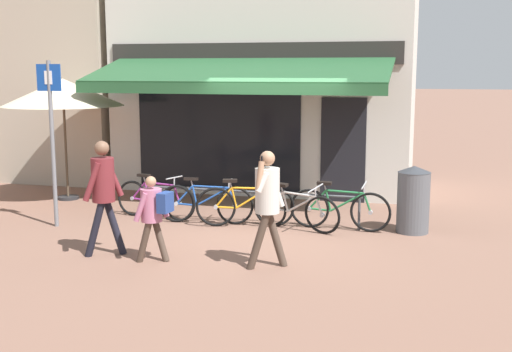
{
  "coord_description": "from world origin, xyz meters",
  "views": [
    {
      "loc": [
        2.66,
        -10.01,
        2.66
      ],
      "look_at": [
        0.14,
        -0.75,
        1.05
      ],
      "focal_mm": 45.0,
      "sensor_mm": 36.0,
      "label": 1
    }
  ],
  "objects_px": {
    "bicycle_blue": "(205,203)",
    "pedestrian_child": "(153,209)",
    "bicycle_purple": "(155,199)",
    "bicycle_green": "(339,209)",
    "litter_bin": "(413,199)",
    "pedestrian_adult": "(267,196)",
    "parking_sign": "(52,127)",
    "bicycle_silver": "(295,210)",
    "bicycle_orange": "(245,205)",
    "cafe_parasol": "(63,93)",
    "pedestrian_second_adult": "(103,186)"
  },
  "relations": [
    {
      "from": "bicycle_green",
      "to": "litter_bin",
      "type": "relative_size",
      "value": 1.54
    },
    {
      "from": "bicycle_silver",
      "to": "pedestrian_child",
      "type": "xyz_separation_m",
      "value": [
        -1.52,
        -2.25,
        0.4
      ]
    },
    {
      "from": "pedestrian_second_adult",
      "to": "parking_sign",
      "type": "distance_m",
      "value": 2.23
    },
    {
      "from": "bicycle_green",
      "to": "pedestrian_second_adult",
      "type": "bearing_deg",
      "value": -140.0
    },
    {
      "from": "pedestrian_adult",
      "to": "pedestrian_child",
      "type": "bearing_deg",
      "value": -2.69
    },
    {
      "from": "bicycle_purple",
      "to": "pedestrian_child",
      "type": "xyz_separation_m",
      "value": [
        1.08,
        -2.45,
        0.4
      ]
    },
    {
      "from": "litter_bin",
      "to": "parking_sign",
      "type": "distance_m",
      "value": 6.11
    },
    {
      "from": "pedestrian_adult",
      "to": "pedestrian_second_adult",
      "type": "xyz_separation_m",
      "value": [
        -2.39,
        -0.05,
        0.04
      ]
    },
    {
      "from": "bicycle_purple",
      "to": "pedestrian_second_adult",
      "type": "bearing_deg",
      "value": -74.14
    },
    {
      "from": "bicycle_blue",
      "to": "parking_sign",
      "type": "distance_m",
      "value": 2.87
    },
    {
      "from": "pedestrian_adult",
      "to": "pedestrian_second_adult",
      "type": "height_order",
      "value": "pedestrian_second_adult"
    },
    {
      "from": "pedestrian_adult",
      "to": "bicycle_purple",
      "type": "bearing_deg",
      "value": -49.4
    },
    {
      "from": "bicycle_purple",
      "to": "bicycle_green",
      "type": "height_order",
      "value": "bicycle_green"
    },
    {
      "from": "bicycle_silver",
      "to": "pedestrian_child",
      "type": "distance_m",
      "value": 2.75
    },
    {
      "from": "bicycle_blue",
      "to": "litter_bin",
      "type": "relative_size",
      "value": 1.54
    },
    {
      "from": "bicycle_purple",
      "to": "pedestrian_child",
      "type": "distance_m",
      "value": 2.71
    },
    {
      "from": "bicycle_purple",
      "to": "pedestrian_adult",
      "type": "bearing_deg",
      "value": -31.32
    },
    {
      "from": "pedestrian_second_adult",
      "to": "litter_bin",
      "type": "bearing_deg",
      "value": -157.45
    },
    {
      "from": "bicycle_silver",
      "to": "bicycle_purple",
      "type": "bearing_deg",
      "value": -166.2
    },
    {
      "from": "parking_sign",
      "to": "pedestrian_adult",
      "type": "bearing_deg",
      "value": -17.64
    },
    {
      "from": "bicycle_orange",
      "to": "pedestrian_second_adult",
      "type": "height_order",
      "value": "pedestrian_second_adult"
    },
    {
      "from": "bicycle_silver",
      "to": "bicycle_green",
      "type": "relative_size",
      "value": 0.94
    },
    {
      "from": "pedestrian_child",
      "to": "litter_bin",
      "type": "distance_m",
      "value": 4.31
    },
    {
      "from": "bicycle_green",
      "to": "pedestrian_adult",
      "type": "distance_m",
      "value": 2.46
    },
    {
      "from": "bicycle_blue",
      "to": "pedestrian_second_adult",
      "type": "height_order",
      "value": "pedestrian_second_adult"
    },
    {
      "from": "pedestrian_adult",
      "to": "parking_sign",
      "type": "relative_size",
      "value": 0.57
    },
    {
      "from": "litter_bin",
      "to": "parking_sign",
      "type": "relative_size",
      "value": 0.4
    },
    {
      "from": "pedestrian_adult",
      "to": "cafe_parasol",
      "type": "height_order",
      "value": "cafe_parasol"
    },
    {
      "from": "bicycle_purple",
      "to": "bicycle_green",
      "type": "distance_m",
      "value": 3.31
    },
    {
      "from": "bicycle_blue",
      "to": "pedestrian_child",
      "type": "xyz_separation_m",
      "value": [
        0.09,
        -2.35,
        0.39
      ]
    },
    {
      "from": "pedestrian_child",
      "to": "litter_bin",
      "type": "bearing_deg",
      "value": -136.98
    },
    {
      "from": "pedestrian_adult",
      "to": "bicycle_blue",
      "type": "bearing_deg",
      "value": -61.29
    },
    {
      "from": "pedestrian_adult",
      "to": "cafe_parasol",
      "type": "bearing_deg",
      "value": -42.28
    },
    {
      "from": "bicycle_blue",
      "to": "pedestrian_adult",
      "type": "distance_m",
      "value": 2.83
    },
    {
      "from": "bicycle_blue",
      "to": "bicycle_silver",
      "type": "relative_size",
      "value": 1.06
    },
    {
      "from": "litter_bin",
      "to": "cafe_parasol",
      "type": "xyz_separation_m",
      "value": [
        -6.95,
        0.94,
        1.63
      ]
    },
    {
      "from": "bicycle_blue",
      "to": "bicycle_orange",
      "type": "relative_size",
      "value": 1.03
    },
    {
      "from": "bicycle_blue",
      "to": "bicycle_silver",
      "type": "bearing_deg",
      "value": -9.75
    },
    {
      "from": "bicycle_blue",
      "to": "pedestrian_adult",
      "type": "bearing_deg",
      "value": -58.83
    },
    {
      "from": "bicycle_silver",
      "to": "bicycle_green",
      "type": "height_order",
      "value": "bicycle_green"
    },
    {
      "from": "bicycle_green",
      "to": "pedestrian_adult",
      "type": "bearing_deg",
      "value": -103.53
    },
    {
      "from": "parking_sign",
      "to": "bicycle_silver",
      "type": "bearing_deg",
      "value": 11.38
    },
    {
      "from": "bicycle_green",
      "to": "litter_bin",
      "type": "height_order",
      "value": "litter_bin"
    },
    {
      "from": "bicycle_silver",
      "to": "cafe_parasol",
      "type": "bearing_deg",
      "value": -176.37
    },
    {
      "from": "bicycle_green",
      "to": "litter_bin",
      "type": "distance_m",
      "value": 1.21
    },
    {
      "from": "bicycle_purple",
      "to": "bicycle_orange",
      "type": "xyz_separation_m",
      "value": [
        1.73,
        -0.19,
        0.02
      ]
    },
    {
      "from": "litter_bin",
      "to": "cafe_parasol",
      "type": "distance_m",
      "value": 7.2
    },
    {
      "from": "bicycle_blue",
      "to": "bicycle_silver",
      "type": "distance_m",
      "value": 1.62
    },
    {
      "from": "bicycle_orange",
      "to": "litter_bin",
      "type": "xyz_separation_m",
      "value": [
        2.76,
        0.37,
        0.18
      ]
    },
    {
      "from": "bicycle_orange",
      "to": "cafe_parasol",
      "type": "distance_m",
      "value": 4.75
    }
  ]
}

